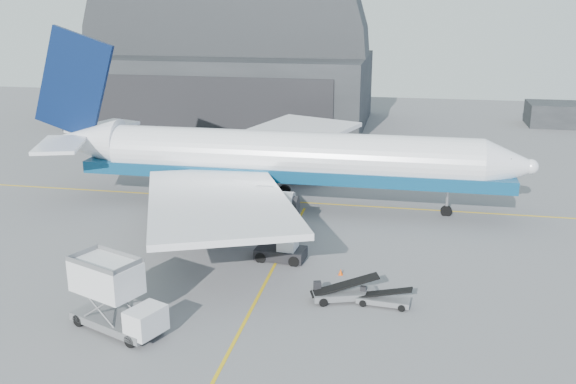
% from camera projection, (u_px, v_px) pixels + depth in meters
% --- Properties ---
extents(ground, '(200.00, 200.00, 0.00)m').
position_uv_depth(ground, '(268.00, 277.00, 51.95)').
color(ground, '#565659').
rests_on(ground, ground).
extents(taxi_lines, '(80.00, 42.12, 0.02)m').
position_uv_depth(taxi_lines, '(296.00, 225.00, 63.84)').
color(taxi_lines, gold).
rests_on(taxi_lines, ground).
extents(hangar, '(50.00, 28.30, 28.00)m').
position_uv_depth(hangar, '(226.00, 68.00, 114.12)').
color(hangar, black).
rests_on(hangar, ground).
extents(distant_bldg_a, '(14.00, 8.00, 4.00)m').
position_uv_depth(distant_bldg_a, '(568.00, 126.00, 112.75)').
color(distant_bldg_a, black).
rests_on(distant_bldg_a, ground).
extents(airliner, '(54.26, 52.62, 19.04)m').
position_uv_depth(airliner, '(272.00, 158.00, 68.35)').
color(airliner, white).
rests_on(airliner, ground).
extents(catering_truck, '(7.50, 5.10, 4.84)m').
position_uv_depth(catering_truck, '(114.00, 296.00, 43.20)').
color(catering_truck, slate).
rests_on(catering_truck, ground).
extents(pushback_tug, '(4.41, 2.81, 1.96)m').
position_uv_depth(pushback_tug, '(282.00, 252.00, 55.27)').
color(pushback_tug, black).
rests_on(pushback_tug, ground).
extents(belt_loader_a, '(5.19, 3.04, 1.95)m').
position_uv_depth(belt_loader_a, '(344.00, 293.00, 47.88)').
color(belt_loader_a, slate).
rests_on(belt_loader_a, ground).
extents(belt_loader_b, '(4.18, 1.73, 1.57)m').
position_uv_depth(belt_loader_b, '(383.00, 299.00, 47.15)').
color(belt_loader_b, slate).
rests_on(belt_loader_b, ground).
extents(traffic_cone, '(0.36, 0.36, 0.53)m').
position_uv_depth(traffic_cone, '(341.00, 272.00, 52.37)').
color(traffic_cone, '#DA4706').
rests_on(traffic_cone, ground).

